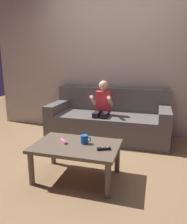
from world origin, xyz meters
The scene contains 8 objects.
ground_plane centered at (0.00, 0.00, 0.00)m, with size 9.40×9.40×0.00m, color olive.
wall_back centered at (0.00, 1.49, 1.25)m, with size 4.70×0.05×2.50m, color #B2A38E.
couch centered at (-0.06, 1.10, 0.28)m, with size 1.95×0.80×0.81m.
person_seated_on_couch centered at (-0.12, 0.92, 0.55)m, with size 0.32×0.40×0.97m.
coffee_table centered at (-0.11, -0.28, 0.34)m, with size 0.92×0.60×0.39m.
game_remote_pink_near_edge centered at (-0.27, -0.26, 0.41)m, with size 0.13×0.12×0.03m.
game_remote_black_center centered at (0.21, -0.33, 0.41)m, with size 0.14×0.09×0.03m.
coffee_mug centered at (-0.04, -0.23, 0.44)m, with size 0.12×0.08×0.09m.
Camera 1 is at (0.67, -2.33, 1.28)m, focal length 34.86 mm.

